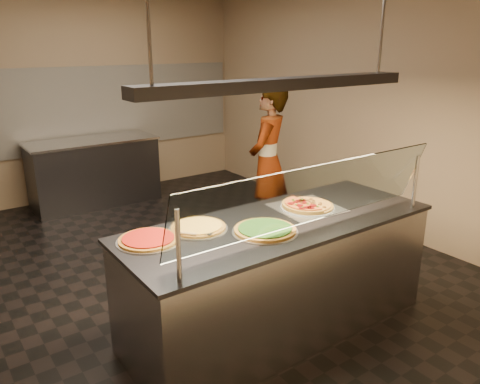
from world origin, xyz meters
TOP-DOWN VIEW (x-y plane):
  - ground at (0.00, 0.00)m, footprint 5.00×6.00m
  - wall_back at (0.00, 3.01)m, footprint 5.00×0.02m
  - wall_right at (2.51, 0.00)m, footprint 0.02×6.00m
  - tile_band at (0.00, 2.98)m, footprint 4.90×0.02m
  - serving_counter at (0.10, -1.37)m, footprint 2.50×0.94m
  - sneeze_guard at (0.10, -1.71)m, footprint 2.26×0.18m
  - perforated_tray at (0.46, -1.27)m, footprint 0.55×0.55m
  - half_pizza_pepperoni at (0.36, -1.27)m, footprint 0.25×0.43m
  - half_pizza_sausage at (0.56, -1.27)m, footprint 0.24×0.43m
  - pizza_spinach at (-0.13, -1.47)m, footprint 0.48×0.48m
  - pizza_cheese at (-0.49, -1.14)m, footprint 0.43×0.43m
  - pizza_tomato at (-0.89, -1.14)m, footprint 0.43×0.43m
  - pizza_spatula at (-0.58, -1.24)m, footprint 0.28×0.17m
  - prep_table at (-0.04, 2.55)m, footprint 1.75×0.74m
  - worker at (1.22, 0.18)m, footprint 0.79×0.72m
  - heat_lamp_housing at (0.10, -1.37)m, footprint 2.30×0.18m
  - lamp_rod_right at (1.10, -1.37)m, footprint 0.02×0.02m

SIDE VIEW (x-z plane):
  - ground at x=0.00m, z-range -0.02..0.00m
  - serving_counter at x=0.10m, z-range 0.00..0.93m
  - prep_table at x=-0.04m, z-range 0.00..0.93m
  - worker at x=1.22m, z-range 0.00..1.80m
  - perforated_tray at x=0.46m, z-range 0.93..0.94m
  - pizza_cheese at x=-0.49m, z-range 0.93..0.96m
  - pizza_tomato at x=-0.89m, z-range 0.93..0.96m
  - pizza_spinach at x=-0.13m, z-range 0.93..0.96m
  - half_pizza_sausage at x=0.56m, z-range 0.94..0.98m
  - pizza_spatula at x=-0.58m, z-range 0.95..0.97m
  - half_pizza_pepperoni at x=0.36m, z-range 0.94..0.99m
  - sneeze_guard at x=0.10m, z-range 0.96..1.49m
  - tile_band at x=0.00m, z-range 0.70..1.90m
  - wall_back at x=0.00m, z-range 0.00..3.00m
  - wall_right at x=2.51m, z-range 0.00..3.00m
  - heat_lamp_housing at x=0.10m, z-range 1.91..1.99m
  - lamp_rod_right at x=1.10m, z-range 1.99..3.00m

